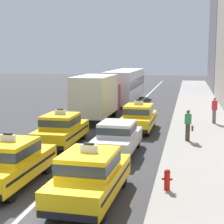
{
  "coord_description": "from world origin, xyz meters",
  "views": [
    {
      "loc": [
        4.69,
        -8.96,
        4.7
      ],
      "look_at": [
        0.22,
        12.89,
        1.3
      ],
      "focal_mm": 60.07,
      "sensor_mm": 36.0,
      "label": 1
    }
  ],
  "objects_px": {
    "pedestrian_mid_block": "(214,110)",
    "fire_hydrant": "(167,179)",
    "taxi_left_nearest": "(10,162)",
    "taxi_right_nearest": "(90,175)",
    "bus_left_fourth": "(125,84)",
    "pedestrian_near_crosswalk": "(188,125)",
    "taxi_left_second": "(61,129)",
    "box_truck_left_third": "(97,96)",
    "sedan_right_second": "(117,137)",
    "taxi_right_third": "(139,117)"
  },
  "relations": [
    {
      "from": "box_truck_left_third",
      "to": "fire_hydrant",
      "type": "bearing_deg",
      "value": -67.19
    },
    {
      "from": "taxi_left_nearest",
      "to": "pedestrian_near_crosswalk",
      "type": "relative_size",
      "value": 2.74
    },
    {
      "from": "taxi_left_nearest",
      "to": "taxi_right_third",
      "type": "relative_size",
      "value": 1.0
    },
    {
      "from": "taxi_left_nearest",
      "to": "box_truck_left_third",
      "type": "xyz_separation_m",
      "value": [
        -0.19,
        14.07,
        0.9
      ]
    },
    {
      "from": "taxi_left_second",
      "to": "pedestrian_near_crosswalk",
      "type": "relative_size",
      "value": 2.74
    },
    {
      "from": "taxi_left_second",
      "to": "sedan_right_second",
      "type": "relative_size",
      "value": 1.06
    },
    {
      "from": "taxi_right_nearest",
      "to": "fire_hydrant",
      "type": "relative_size",
      "value": 6.31
    },
    {
      "from": "taxi_left_nearest",
      "to": "box_truck_left_third",
      "type": "height_order",
      "value": "box_truck_left_third"
    },
    {
      "from": "box_truck_left_third",
      "to": "fire_hydrant",
      "type": "distance_m",
      "value": 15.07
    },
    {
      "from": "pedestrian_near_crosswalk",
      "to": "bus_left_fourth",
      "type": "bearing_deg",
      "value": 110.27
    },
    {
      "from": "box_truck_left_third",
      "to": "sedan_right_second",
      "type": "bearing_deg",
      "value": -70.58
    },
    {
      "from": "bus_left_fourth",
      "to": "fire_hydrant",
      "type": "bearing_deg",
      "value": -77.23
    },
    {
      "from": "taxi_left_second",
      "to": "pedestrian_mid_block",
      "type": "relative_size",
      "value": 2.62
    },
    {
      "from": "taxi_left_nearest",
      "to": "taxi_right_nearest",
      "type": "height_order",
      "value": "same"
    },
    {
      "from": "box_truck_left_third",
      "to": "sedan_right_second",
      "type": "relative_size",
      "value": 1.61
    },
    {
      "from": "taxi_left_nearest",
      "to": "taxi_left_second",
      "type": "relative_size",
      "value": 1.0
    },
    {
      "from": "taxi_left_nearest",
      "to": "pedestrian_near_crosswalk",
      "type": "xyz_separation_m",
      "value": [
        6.29,
        7.94,
        0.11
      ]
    },
    {
      "from": "sedan_right_second",
      "to": "taxi_right_third",
      "type": "bearing_deg",
      "value": 87.47
    },
    {
      "from": "pedestrian_mid_block",
      "to": "fire_hydrant",
      "type": "distance_m",
      "value": 13.56
    },
    {
      "from": "box_truck_left_third",
      "to": "taxi_right_third",
      "type": "xyz_separation_m",
      "value": [
        3.45,
        -3.31,
        -0.9
      ]
    },
    {
      "from": "fire_hydrant",
      "to": "pedestrian_near_crosswalk",
      "type": "bearing_deg",
      "value": 85.11
    },
    {
      "from": "taxi_right_nearest",
      "to": "pedestrian_mid_block",
      "type": "xyz_separation_m",
      "value": [
        4.77,
        14.47,
        0.16
      ]
    },
    {
      "from": "sedan_right_second",
      "to": "taxi_left_second",
      "type": "bearing_deg",
      "value": 160.03
    },
    {
      "from": "pedestrian_near_crosswalk",
      "to": "pedestrian_mid_block",
      "type": "relative_size",
      "value": 0.96
    },
    {
      "from": "bus_left_fourth",
      "to": "fire_hydrant",
      "type": "distance_m",
      "value": 25.2
    },
    {
      "from": "taxi_left_nearest",
      "to": "sedan_right_second",
      "type": "bearing_deg",
      "value": 59.09
    },
    {
      "from": "taxi_right_nearest",
      "to": "taxi_right_third",
      "type": "height_order",
      "value": "same"
    },
    {
      "from": "taxi_right_nearest",
      "to": "pedestrian_near_crosswalk",
      "type": "height_order",
      "value": "taxi_right_nearest"
    },
    {
      "from": "bus_left_fourth",
      "to": "pedestrian_near_crosswalk",
      "type": "relative_size",
      "value": 6.71
    },
    {
      "from": "taxi_right_nearest",
      "to": "bus_left_fourth",
      "type": "bearing_deg",
      "value": 97.01
    },
    {
      "from": "taxi_left_nearest",
      "to": "pedestrian_near_crosswalk",
      "type": "height_order",
      "value": "taxi_left_nearest"
    },
    {
      "from": "bus_left_fourth",
      "to": "fire_hydrant",
      "type": "height_order",
      "value": "bus_left_fourth"
    },
    {
      "from": "bus_left_fourth",
      "to": "taxi_right_nearest",
      "type": "bearing_deg",
      "value": -82.99
    },
    {
      "from": "box_truck_left_third",
      "to": "fire_hydrant",
      "type": "relative_size",
      "value": 9.54
    },
    {
      "from": "box_truck_left_third",
      "to": "taxi_right_nearest",
      "type": "bearing_deg",
      "value": -77.13
    },
    {
      "from": "taxi_left_nearest",
      "to": "taxi_right_third",
      "type": "xyz_separation_m",
      "value": [
        3.25,
        10.76,
        0.0
      ]
    },
    {
      "from": "taxi_left_nearest",
      "to": "pedestrian_mid_block",
      "type": "bearing_deg",
      "value": 59.5
    },
    {
      "from": "taxi_right_third",
      "to": "pedestrian_near_crosswalk",
      "type": "height_order",
      "value": "taxi_right_third"
    },
    {
      "from": "taxi_left_second",
      "to": "taxi_right_nearest",
      "type": "height_order",
      "value": "same"
    },
    {
      "from": "taxi_right_third",
      "to": "pedestrian_mid_block",
      "type": "height_order",
      "value": "taxi_right_third"
    },
    {
      "from": "sedan_right_second",
      "to": "pedestrian_near_crosswalk",
      "type": "xyz_separation_m",
      "value": [
        3.29,
        2.92,
        0.14
      ]
    },
    {
      "from": "taxi_left_nearest",
      "to": "taxi_left_second",
      "type": "bearing_deg",
      "value": 92.01
    },
    {
      "from": "taxi_left_second",
      "to": "pedestrian_mid_block",
      "type": "distance_m",
      "value": 11.05
    },
    {
      "from": "bus_left_fourth",
      "to": "sedan_right_second",
      "type": "bearing_deg",
      "value": -81.56
    },
    {
      "from": "taxi_left_second",
      "to": "bus_left_fourth",
      "type": "height_order",
      "value": "bus_left_fourth"
    },
    {
      "from": "taxi_left_nearest",
      "to": "fire_hydrant",
      "type": "relative_size",
      "value": 6.28
    },
    {
      "from": "taxi_left_nearest",
      "to": "bus_left_fourth",
      "type": "distance_m",
      "value": 24.79
    },
    {
      "from": "taxi_right_nearest",
      "to": "pedestrian_mid_block",
      "type": "relative_size",
      "value": 2.64
    },
    {
      "from": "bus_left_fourth",
      "to": "taxi_right_third",
      "type": "bearing_deg",
      "value": -77.19
    },
    {
      "from": "taxi_right_third",
      "to": "box_truck_left_third",
      "type": "bearing_deg",
      "value": 136.18
    }
  ]
}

